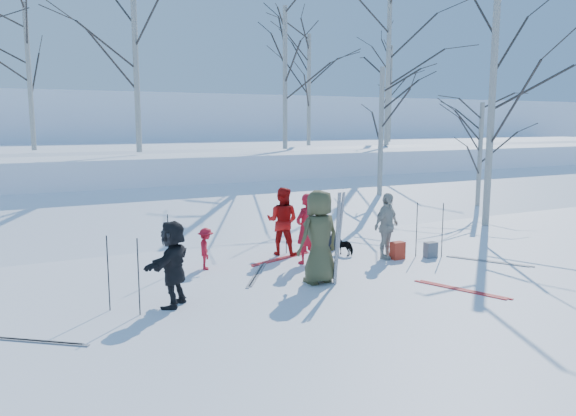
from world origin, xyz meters
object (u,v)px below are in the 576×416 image
skier_red_seated (206,249)px  skier_cream_east (387,226)px  dog (345,245)px  backpack_grey (431,250)px  skier_redor_behind (282,221)px  backpack_red (398,250)px  skier_red_north (306,229)px  skier_grey_west (173,264)px  skier_olive_center (319,237)px  backpack_dark (328,242)px

skier_red_seated → skier_cream_east: bearing=-86.4°
dog → backpack_grey: (1.69, -1.22, -0.04)m
skier_redor_behind → skier_red_seated: size_ratio=1.79×
skier_red_seated → backpack_red: (4.41, -1.21, -0.26)m
skier_redor_behind → skier_cream_east: size_ratio=1.05×
skier_red_north → skier_cream_east: (1.94, -0.50, -0.02)m
skier_grey_west → dog: skier_grey_west is taller
skier_grey_west → backpack_red: size_ratio=3.71×
skier_red_seated → skier_olive_center: bearing=-123.1°
skier_cream_east → skier_red_seated: bearing=145.1°
skier_cream_east → backpack_dark: size_ratio=4.00×
skier_cream_east → skier_redor_behind: bearing=122.0°
skier_red_seated → backpack_red: bearing=-87.9°
skier_red_seated → skier_red_north: bearing=-85.9°
backpack_red → backpack_grey: backpack_red is taller
skier_red_north → dog: 1.43m
skier_olive_center → skier_cream_east: 2.70m
backpack_red → skier_red_north: bearing=162.6°
skier_red_seated → dog: (3.53, -0.25, -0.24)m
skier_redor_behind → backpack_dark: (1.27, -0.10, -0.64)m
skier_olive_center → skier_grey_west: bearing=-5.4°
skier_grey_west → skier_cream_east: bearing=142.0°
backpack_grey → skier_red_north: bearing=162.7°
backpack_red → backpack_dark: bearing=121.2°
skier_red_seated → skier_grey_west: skier_grey_west is taller
skier_grey_west → backpack_red: 5.86m
backpack_grey → backpack_dark: (-1.78, 1.86, 0.01)m
skier_grey_west → skier_redor_behind: bearing=167.6°
skier_grey_west → skier_red_seated: bearing=-171.4°
skier_red_seated → dog: bearing=-76.5°
skier_olive_center → backpack_red: (2.70, 0.87, -0.75)m
skier_red_north → backpack_red: size_ratio=3.92×
skier_cream_east → backpack_grey: 1.27m
dog → backpack_dark: (-0.09, 0.64, -0.03)m
skier_red_seated → skier_grey_west: size_ratio=0.60×
skier_red_seated → skier_cream_east: size_ratio=0.59×
skier_olive_center → skier_grey_west: size_ratio=1.23×
skier_cream_east → skier_grey_west: size_ratio=1.03×
skier_redor_behind → skier_red_seated: skier_redor_behind is taller
skier_red_seated → backpack_dark: skier_red_seated is taller
skier_redor_behind → dog: skier_redor_behind is taller
skier_redor_behind → skier_cream_east: (2.03, -1.53, -0.04)m
skier_grey_west → dog: (4.87, 1.90, -0.54)m
backpack_red → skier_olive_center: bearing=-162.2°
skier_red_seated → dog: 3.54m
skier_redor_behind → skier_red_seated: bearing=55.6°
skier_red_seated → skier_grey_west: bearing=165.4°
skier_cream_east → skier_grey_west: bearing=170.3°
skier_olive_center → skier_cream_east: bearing=-163.9°
skier_cream_east → dog: 1.18m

